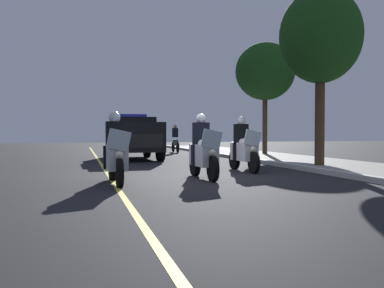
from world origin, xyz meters
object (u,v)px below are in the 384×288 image
(police_motorcycle_lead_left, at_px, (115,154))
(police_suv, at_px, (134,136))
(cyclist_background, at_px, (175,139))
(police_motorcycle_trailing, at_px, (243,149))
(tree_far_back, at_px, (265,72))
(police_motorcycle_lead_right, at_px, (203,152))
(tree_mid_block, at_px, (320,37))

(police_motorcycle_lead_left, relative_size, police_suv, 0.43)
(cyclist_background, bearing_deg, police_motorcycle_trailing, -2.87)
(cyclist_background, height_order, tree_far_back, tree_far_back)
(tree_far_back, bearing_deg, police_motorcycle_lead_left, -39.40)
(police_motorcycle_lead_right, relative_size, cyclist_background, 1.22)
(police_motorcycle_lead_left, xyz_separation_m, police_motorcycle_lead_right, (-0.52, 2.32, 0.00))
(police_motorcycle_lead_left, xyz_separation_m, tree_mid_block, (-2.73, 7.10, 3.75))
(cyclist_background, bearing_deg, police_motorcycle_lead_left, -17.74)
(police_motorcycle_lead_left, xyz_separation_m, police_suv, (-9.24, 1.56, 0.37))
(police_suv, height_order, tree_mid_block, tree_mid_block)
(police_motorcycle_trailing, relative_size, tree_far_back, 0.37)
(tree_far_back, bearing_deg, cyclist_background, -138.93)
(police_suv, xyz_separation_m, cyclist_background, (-5.65, 3.20, -0.22))
(police_motorcycle_lead_right, height_order, police_motorcycle_trailing, same)
(police_motorcycle_lead_right, relative_size, tree_mid_block, 0.36)
(tree_far_back, bearing_deg, police_motorcycle_lead_right, -32.28)
(police_motorcycle_lead_left, relative_size, tree_far_back, 0.37)
(police_motorcycle_lead_right, relative_size, police_motorcycle_trailing, 1.00)
(police_suv, relative_size, tree_mid_block, 0.83)
(police_motorcycle_lead_left, height_order, police_motorcycle_lead_right, same)
(police_motorcycle_lead_left, height_order, tree_far_back, tree_far_back)
(tree_mid_block, xyz_separation_m, tree_far_back, (-7.75, 1.51, -0.05))
(police_motorcycle_lead_right, bearing_deg, police_motorcycle_lead_left, -77.31)
(police_motorcycle_lead_right, bearing_deg, police_suv, -175.05)
(police_motorcycle_lead_right, distance_m, cyclist_background, 14.57)
(police_motorcycle_lead_right, xyz_separation_m, police_motorcycle_trailing, (-1.71, 1.81, 0.00))
(police_motorcycle_lead_left, height_order, police_motorcycle_trailing, same)
(cyclist_background, bearing_deg, police_suv, -29.52)
(police_motorcycle_lead_left, distance_m, police_suv, 9.38)
(police_suv, height_order, cyclist_background, police_suv)
(police_motorcycle_lead_right, xyz_separation_m, tree_mid_block, (-2.21, 4.78, 3.75))
(police_motorcycle_trailing, height_order, tree_far_back, tree_far_back)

